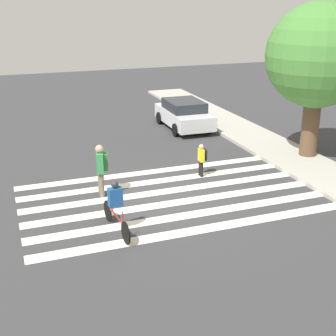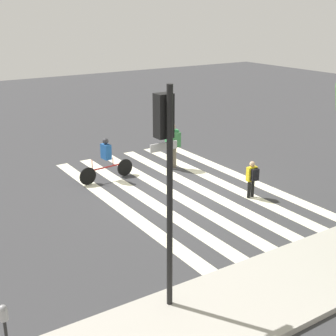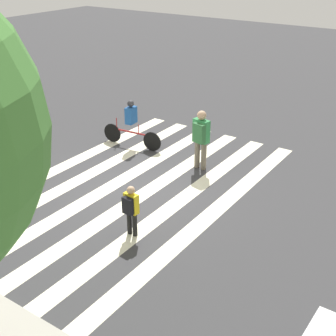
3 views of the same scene
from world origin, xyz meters
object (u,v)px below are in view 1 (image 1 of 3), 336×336
Objects in this scene: pedestrian_adult_tall_backpack at (101,166)px; cyclist_near_curb at (116,204)px; street_tree at (318,57)px; pedestrian_child_with_backpack at (202,157)px; car_parked_dark_suv at (184,114)px.

pedestrian_adult_tall_backpack is 2.79m from cyclist_near_curb.
pedestrian_adult_tall_backpack reaches higher than cyclist_near_curb.
street_tree is 6.21m from pedestrian_child_with_backpack.
pedestrian_adult_tall_backpack is at bearing -38.50° from car_parked_dark_suv.
cyclist_near_curb is at bearing -171.92° from pedestrian_adult_tall_backpack.
street_tree reaches higher than car_parked_dark_suv.
street_tree is 2.86× the size of cyclist_near_curb.
street_tree is 10.56m from cyclist_near_curb.
street_tree is 9.67m from pedestrian_adult_tall_backpack.
street_tree is 7.83m from car_parked_dark_suv.
pedestrian_child_with_backpack is 0.31× the size of car_parked_dark_suv.
pedestrian_adult_tall_backpack is 1.43× the size of pedestrian_child_with_backpack.
street_tree is at bearing 106.70° from cyclist_near_curb.
street_tree is at bearing -80.28° from pedestrian_child_with_backpack.
pedestrian_child_with_backpack is (-0.53, 3.97, -0.32)m from pedestrian_adult_tall_backpack.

